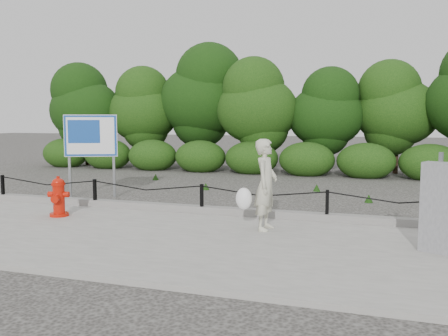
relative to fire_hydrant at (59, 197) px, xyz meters
name	(u,v)px	position (x,y,z in m)	size (l,w,h in m)	color
ground	(202,217)	(2.58, 1.13, -0.46)	(90.00, 90.00, 0.00)	#2D2B28
sidewalk	(159,239)	(2.58, -0.87, -0.42)	(14.00, 4.00, 0.08)	gray
curb	(203,209)	(2.58, 1.18, -0.31)	(14.00, 0.22, 0.14)	slate
chain_barrier	(202,195)	(2.58, 1.13, 0.00)	(10.06, 0.06, 0.60)	black
treeline	(285,103)	(2.58, 10.09, 2.12)	(20.35, 3.84, 4.90)	black
fire_hydrant	(59,197)	(0.00, 0.00, 0.00)	(0.46, 0.47, 0.79)	#BE1507
pedestrian	(264,186)	(4.12, 0.13, 0.39)	(0.70, 0.60, 1.58)	beige
utility_cabinet	(440,207)	(6.83, -0.43, 0.27)	(0.57, 0.46, 1.43)	gray
advertising_sign	(91,139)	(-0.90, 2.50, 1.02)	(1.22, 0.57, 2.09)	slate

